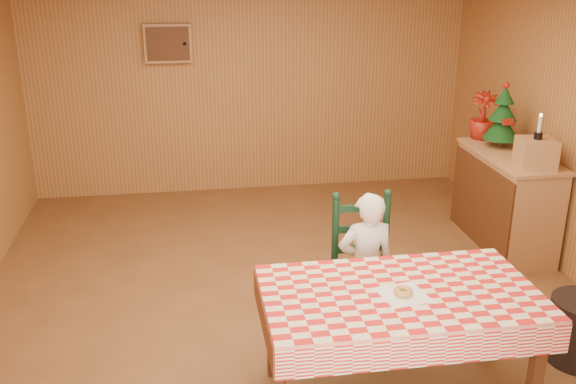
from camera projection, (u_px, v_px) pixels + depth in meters
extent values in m
plane|color=brown|center=(292.00, 314.00, 5.04)|extent=(6.00, 6.00, 0.00)
cube|color=#A9733D|center=(250.00, 81.00, 7.37)|extent=(5.00, 0.10, 2.60)
cube|color=tan|center=(168.00, 43.00, 7.03)|extent=(0.52, 0.08, 0.42)
cube|color=#502B15|center=(168.00, 44.00, 6.99)|extent=(0.46, 0.02, 0.36)
sphere|color=black|center=(185.00, 44.00, 7.00)|extent=(0.04, 0.04, 0.04)
cube|color=#502B15|center=(400.00, 298.00, 3.83)|extent=(1.60, 0.90, 0.06)
cube|color=#502B15|center=(535.00, 377.00, 3.72)|extent=(0.07, 0.07, 0.69)
cube|color=#502B15|center=(273.00, 329.00, 4.20)|extent=(0.07, 0.07, 0.69)
cube|color=#502B15|center=(480.00, 311.00, 4.41)|extent=(0.07, 0.07, 0.69)
cube|color=red|center=(400.00, 292.00, 3.82)|extent=(1.64, 0.94, 0.02)
cube|color=red|center=(427.00, 351.00, 3.41)|extent=(1.64, 0.02, 0.18)
cube|color=red|center=(377.00, 271.00, 4.29)|extent=(1.64, 0.02, 0.18)
cube|color=#2A5527|center=(264.00, 318.00, 3.73)|extent=(0.02, 0.94, 0.18)
cube|color=#2A5527|center=(526.00, 296.00, 3.97)|extent=(0.02, 0.94, 0.18)
cube|color=black|center=(365.00, 284.00, 4.61)|extent=(0.44, 0.40, 0.04)
cylinder|color=black|center=(344.00, 326.00, 4.50)|extent=(0.04, 0.04, 0.41)
cylinder|color=black|center=(396.00, 321.00, 4.55)|extent=(0.04, 0.04, 0.41)
cylinder|color=black|center=(333.00, 301.00, 4.81)|extent=(0.04, 0.04, 0.41)
cylinder|color=black|center=(382.00, 298.00, 4.87)|extent=(0.04, 0.04, 0.41)
cylinder|color=black|center=(335.00, 235.00, 4.63)|extent=(0.05, 0.05, 0.60)
sphere|color=black|center=(336.00, 196.00, 4.52)|extent=(0.06, 0.06, 0.06)
cylinder|color=black|center=(386.00, 232.00, 4.68)|extent=(0.05, 0.05, 0.60)
sphere|color=black|center=(388.00, 193.00, 4.58)|extent=(0.06, 0.06, 0.06)
cube|color=black|center=(360.00, 248.00, 4.69)|extent=(0.38, 0.03, 0.05)
cube|color=black|center=(361.00, 228.00, 4.64)|extent=(0.38, 0.03, 0.05)
cube|color=black|center=(362.00, 208.00, 4.59)|extent=(0.38, 0.03, 0.05)
imported|color=white|center=(366.00, 267.00, 4.56)|extent=(0.41, 0.27, 1.12)
cube|color=white|center=(403.00, 295.00, 3.77)|extent=(0.30, 0.30, 0.00)
torus|color=#C19545|center=(403.00, 291.00, 3.76)|extent=(0.12, 0.12, 0.04)
cube|color=tan|center=(506.00, 202.00, 6.08)|extent=(0.50, 1.20, 0.90)
cube|color=tan|center=(511.00, 156.00, 5.92)|extent=(0.54, 1.24, 0.03)
cube|color=#502B15|center=(480.00, 204.00, 6.04)|extent=(0.02, 1.20, 0.80)
cube|color=tan|center=(536.00, 153.00, 5.50)|extent=(0.35, 0.35, 0.25)
cylinder|color=#502B15|center=(500.00, 143.00, 6.13)|extent=(0.04, 0.04, 0.08)
cone|color=#0B3411|center=(502.00, 126.00, 6.08)|extent=(0.34, 0.34, 0.24)
cone|color=#0B3411|center=(503.00, 110.00, 6.02)|extent=(0.26, 0.26, 0.20)
cone|color=#0B3411|center=(505.00, 95.00, 5.98)|extent=(0.18, 0.18, 0.16)
sphere|color=maroon|center=(506.00, 85.00, 5.94)|extent=(0.06, 0.06, 0.06)
cube|color=maroon|center=(508.00, 122.00, 5.91)|extent=(0.10, 0.02, 0.06)
sphere|color=maroon|center=(513.00, 124.00, 6.02)|extent=(0.04, 0.04, 0.04)
sphere|color=maroon|center=(493.00, 115.00, 6.08)|extent=(0.04, 0.04, 0.04)
sphere|color=maroon|center=(503.00, 103.00, 6.10)|extent=(0.04, 0.04, 0.04)
imported|color=maroon|center=(483.00, 116.00, 6.34)|extent=(0.32, 0.32, 0.47)
cylinder|color=black|center=(538.00, 136.00, 5.45)|extent=(0.07, 0.07, 0.06)
cylinder|color=white|center=(540.00, 124.00, 5.41)|extent=(0.03, 0.03, 0.14)
sphere|color=orange|center=(541.00, 115.00, 5.39)|extent=(0.02, 0.02, 0.02)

